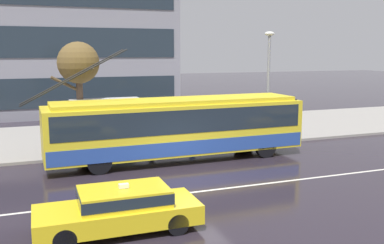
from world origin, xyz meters
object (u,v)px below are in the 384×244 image
at_px(trolleybus, 178,127).
at_px(street_tree_bare, 78,65).
at_px(bus_shelter, 106,112).
at_px(pedestrian_walking_past, 191,110).
at_px(pedestrian_approaching_curb, 81,116).
at_px(street_lamp, 268,76).
at_px(pedestrian_waiting_by_pole, 91,134).
at_px(taxi_oncoming_near, 120,208).
at_px(pedestrian_at_shelter, 151,126).

distance_m(trolleybus, street_tree_bare, 6.17).
distance_m(bus_shelter, pedestrian_walking_past, 5.27).
xyz_separation_m(bus_shelter, pedestrian_approaching_curb, (-1.22, 0.17, -0.19)).
bearing_deg(street_tree_bare, street_lamp, -8.82).
relative_size(pedestrian_approaching_curb, street_lamp, 0.34).
distance_m(trolleybus, street_lamp, 6.74).
bearing_deg(pedestrian_waiting_by_pole, pedestrian_approaching_curb, 102.84).
height_order(trolleybus, street_tree_bare, street_tree_bare).
relative_size(trolleybus, pedestrian_waiting_by_pole, 8.19).
bearing_deg(pedestrian_waiting_by_pole, pedestrian_walking_past, 20.20).
height_order(pedestrian_approaching_curb, street_tree_bare, street_tree_bare).
height_order(taxi_oncoming_near, pedestrian_approaching_curb, pedestrian_approaching_curb).
bearing_deg(street_tree_bare, taxi_oncoming_near, -90.70).
relative_size(trolleybus, pedestrian_approaching_curb, 6.42).
bearing_deg(pedestrian_walking_past, street_lamp, -33.47).
distance_m(bus_shelter, pedestrian_waiting_by_pole, 1.73).
relative_size(trolleybus, taxi_oncoming_near, 2.80).
bearing_deg(pedestrian_walking_past, pedestrian_at_shelter, -155.60).
bearing_deg(pedestrian_at_shelter, pedestrian_approaching_curb, 174.65).
relative_size(pedestrian_walking_past, street_tree_bare, 0.37).
height_order(pedestrian_waiting_by_pole, street_tree_bare, street_tree_bare).
distance_m(pedestrian_waiting_by_pole, street_tree_bare, 3.62).
relative_size(trolleybus, pedestrian_walking_past, 6.46).
distance_m(trolleybus, pedestrian_at_shelter, 3.37).
relative_size(pedestrian_at_shelter, pedestrian_approaching_curb, 0.81).
relative_size(pedestrian_at_shelter, pedestrian_walking_past, 0.82).
relative_size(bus_shelter, street_lamp, 0.59).
xyz_separation_m(taxi_oncoming_near, pedestrian_walking_past, (6.54, 11.85, 1.02)).
xyz_separation_m(trolleybus, bus_shelter, (-2.81, 3.47, 0.39)).
xyz_separation_m(taxi_oncoming_near, pedestrian_waiting_by_pole, (0.47, 9.62, 0.37)).
xyz_separation_m(trolleybus, pedestrian_at_shelter, (-0.44, 3.30, -0.50)).
xyz_separation_m(pedestrian_approaching_curb, pedestrian_walking_past, (6.37, 0.92, -0.09)).
bearing_deg(pedestrian_approaching_curb, street_lamp, -8.59).
bearing_deg(street_tree_bare, pedestrian_at_shelter, -6.01).
height_order(bus_shelter, street_tree_bare, street_tree_bare).
height_order(taxi_oncoming_near, bus_shelter, bus_shelter).
height_order(taxi_oncoming_near, pedestrian_walking_past, pedestrian_walking_past).
xyz_separation_m(bus_shelter, street_lamp, (8.84, -1.35, 1.76)).
bearing_deg(street_lamp, trolleybus, -160.67).
relative_size(taxi_oncoming_near, bus_shelter, 1.29).
xyz_separation_m(pedestrian_at_shelter, pedestrian_walking_past, (2.78, 1.26, 0.61)).
height_order(pedestrian_walking_past, street_tree_bare, street_tree_bare).
height_order(trolleybus, pedestrian_walking_past, trolleybus).
height_order(trolleybus, bus_shelter, trolleybus).
bearing_deg(bus_shelter, pedestrian_approaching_curb, 172.13).
distance_m(trolleybus, bus_shelter, 4.48).
xyz_separation_m(pedestrian_at_shelter, street_lamp, (6.47, -1.18, 2.64)).
relative_size(pedestrian_at_shelter, pedestrian_waiting_by_pole, 1.04).
bearing_deg(bus_shelter, pedestrian_walking_past, 11.97).
height_order(pedestrian_waiting_by_pole, street_lamp, street_lamp).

